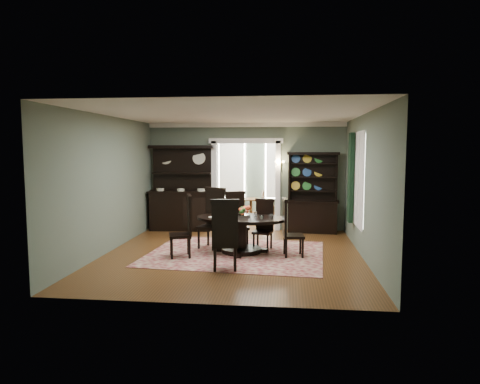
% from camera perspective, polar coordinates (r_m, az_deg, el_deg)
% --- Properties ---
extents(room, '(5.51, 6.01, 3.01)m').
position_cam_1_polar(room, '(9.13, -1.00, 1.39)').
color(room, brown).
rests_on(room, ground).
extents(parlor, '(3.51, 3.50, 3.01)m').
position_cam_1_polar(parlor, '(14.58, 1.77, 2.77)').
color(parlor, brown).
rests_on(parlor, ground).
extents(doorway_trim, '(2.08, 0.25, 2.57)m').
position_cam_1_polar(doorway_trim, '(12.06, 0.80, 2.63)').
color(doorway_trim, white).
rests_on(doorway_trim, floor).
extents(right_window, '(0.15, 1.47, 2.12)m').
position_cam_1_polar(right_window, '(10.05, 15.08, 1.72)').
color(right_window, white).
rests_on(right_window, wall_right).
extents(wall_sconce, '(0.27, 0.21, 0.21)m').
position_cam_1_polar(wall_sconce, '(11.84, 5.32, 3.87)').
color(wall_sconce, gold).
rests_on(wall_sconce, back_wall_right).
extents(rug, '(3.95, 3.26, 0.01)m').
position_cam_1_polar(rug, '(9.41, -0.57, -8.19)').
color(rug, maroon).
rests_on(rug, floor).
extents(dining_table, '(2.13, 2.05, 0.79)m').
position_cam_1_polar(dining_table, '(9.41, 0.17, -4.81)').
color(dining_table, black).
rests_on(dining_table, rug).
extents(centerpiece, '(1.44, 0.92, 0.24)m').
position_cam_1_polar(centerpiece, '(9.37, 0.50, -2.95)').
color(centerpiece, silver).
rests_on(centerpiece, dining_table).
extents(chair_far_left, '(0.66, 0.65, 1.39)m').
position_cam_1_polar(chair_far_left, '(9.88, -3.60, -3.23)').
color(chair_far_left, black).
rests_on(chair_far_left, rug).
extents(chair_far_mid, '(0.62, 0.60, 1.29)m').
position_cam_1_polar(chair_far_mid, '(9.98, -0.51, -3.44)').
color(chair_far_mid, black).
rests_on(chair_far_mid, rug).
extents(chair_far_right, '(0.50, 0.48, 1.15)m').
position_cam_1_polar(chair_far_right, '(9.73, 3.19, -4.13)').
color(chair_far_right, black).
rests_on(chair_far_right, rug).
extents(chair_end_left, '(0.58, 0.60, 1.32)m').
position_cam_1_polar(chair_end_left, '(9.06, -7.31, -4.34)').
color(chair_end_left, black).
rests_on(chair_end_left, rug).
extents(chair_end_right, '(0.48, 0.50, 1.24)m').
position_cam_1_polar(chair_end_right, '(9.09, 6.51, -4.55)').
color(chair_end_right, black).
rests_on(chair_end_right, rug).
extents(chair_near, '(0.57, 0.54, 1.36)m').
position_cam_1_polar(chair_near, '(7.95, -2.03, -5.53)').
color(chair_near, black).
rests_on(chair_near, rug).
extents(sideboard, '(1.84, 0.74, 2.38)m').
position_cam_1_polar(sideboard, '(12.16, -7.79, -1.12)').
color(sideboard, black).
rests_on(sideboard, floor).
extents(welsh_dresser, '(1.44, 0.63, 2.19)m').
position_cam_1_polar(welsh_dresser, '(11.86, 9.66, -1.49)').
color(welsh_dresser, black).
rests_on(welsh_dresser, floor).
extents(parlor_table, '(0.71, 0.71, 0.66)m').
position_cam_1_polar(parlor_table, '(14.05, 1.46, -1.80)').
color(parlor_table, brown).
rests_on(parlor_table, parlor_floor).
extents(parlor_chair_left, '(0.43, 0.42, 0.92)m').
position_cam_1_polar(parlor_chair_left, '(13.82, -0.37, -1.65)').
color(parlor_chair_left, brown).
rests_on(parlor_chair_left, parlor_floor).
extents(parlor_chair_right, '(0.44, 0.42, 0.95)m').
position_cam_1_polar(parlor_chair_right, '(13.68, 3.55, -1.67)').
color(parlor_chair_right, brown).
rests_on(parlor_chair_right, parlor_floor).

